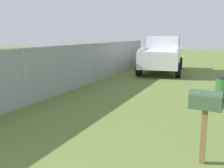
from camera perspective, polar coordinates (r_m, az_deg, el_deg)
mailbox at (r=4.63m, az=19.36°, el=-4.32°), size 0.27×0.54×1.26m
pickup_truck at (r=15.83m, az=10.65°, el=6.50°), size 5.29×2.75×2.09m
trash_bin at (r=8.70m, az=22.91°, el=-1.42°), size 0.56×0.56×0.95m
fence_section at (r=11.27m, az=-6.36°, el=4.31°), size 16.63×0.07×1.77m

